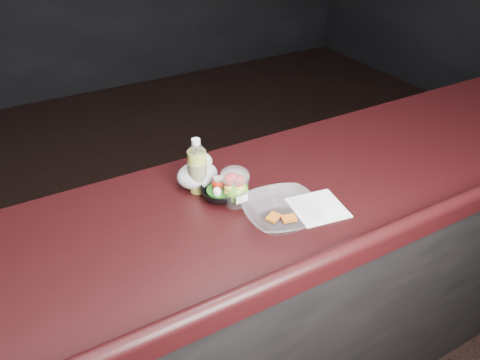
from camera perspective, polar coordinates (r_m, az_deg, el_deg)
name	(u,v)px	position (r m, az deg, el deg)	size (l,w,h in m)	color
counter	(212,325)	(1.81, -3.45, -17.18)	(4.06, 0.71, 1.02)	black
lemonade_bottle	(197,169)	(1.53, -5.21, 1.29)	(0.06, 0.06, 0.19)	gold
fruit_cup	(235,186)	(1.47, -0.64, -0.75)	(0.09, 0.09, 0.13)	white
green_apple	(236,192)	(1.50, -0.48, -1.42)	(0.08, 0.08, 0.08)	#297F0E
plastic_bag	(198,173)	(1.58, -5.12, 0.80)	(0.14, 0.12, 0.10)	silver
snack_bowl	(220,191)	(1.52, -2.39, -1.41)	(0.16, 0.16, 0.07)	black
takeout_bowl	(282,213)	(1.43, 5.10, -4.03)	(0.27, 0.27, 0.06)	silver
paper_napkin	(318,208)	(1.51, 9.47, -3.34)	(0.16, 0.16, 0.00)	white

